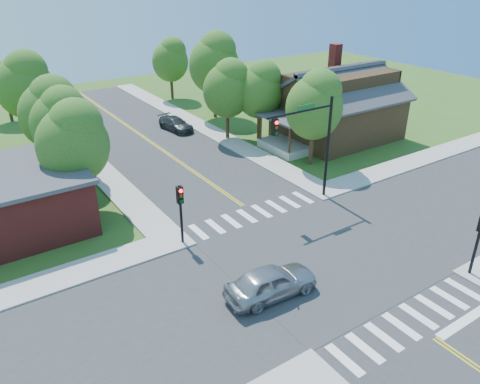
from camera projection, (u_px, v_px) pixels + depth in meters
ground at (318, 258)px, 26.20m from camera, size 100.00×100.00×0.00m
road_ns at (318, 258)px, 26.19m from camera, size 10.00×90.00×0.04m
road_ew at (318, 258)px, 26.19m from camera, size 90.00×10.00×0.04m
intersection_patch at (318, 258)px, 26.20m from camera, size 10.20×10.20×0.06m
sidewalk_ne at (329, 131)px, 45.86m from camera, size 40.00×40.00×0.14m
crosswalk_north at (254, 213)px, 30.79m from camera, size 8.85×2.00×0.01m
crosswalk_south at (410, 321)px, 21.56m from camera, size 8.85×2.00×0.01m
centerline at (318, 258)px, 26.18m from camera, size 0.30×90.00×0.01m
stop_bar at (469, 318)px, 21.78m from camera, size 4.60×0.45×0.09m
signal_mast_ne at (310, 136)px, 30.17m from camera, size 5.30×0.42×7.20m
signal_pole_nw at (181, 204)px, 26.38m from camera, size 0.34×0.42×3.80m
house_ne at (338, 103)px, 42.88m from camera, size 13.05×8.80×7.11m
tree_e_a at (316, 103)px, 36.22m from camera, size 4.57×4.34×7.77m
tree_e_b at (261, 88)px, 41.79m from camera, size 4.30×4.08×7.30m
tree_e_c at (215, 62)px, 47.63m from camera, size 5.23×4.97×8.90m
tree_e_d at (171, 59)px, 54.83m from camera, size 4.27×4.06×7.26m
tree_w_a at (74, 140)px, 29.01m from camera, size 4.50×4.28×7.65m
tree_w_b at (52, 111)px, 34.34m from camera, size 4.59×4.36×7.80m
tree_w_c at (25, 83)px, 40.53m from camera, size 4.94×4.69×8.39m
tree_w_d at (4, 82)px, 47.07m from camera, size 3.67×3.49×6.24m
tree_house at (228, 87)px, 41.76m from camera, size 4.40×4.18×7.48m
tree_bldg at (62, 120)px, 33.36m from camera, size 4.30×4.08×7.31m
car_silver at (271, 283)px, 22.91m from camera, size 2.58×5.00×1.61m
car_dgrey at (176, 124)px, 45.86m from camera, size 2.95×4.81×1.26m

